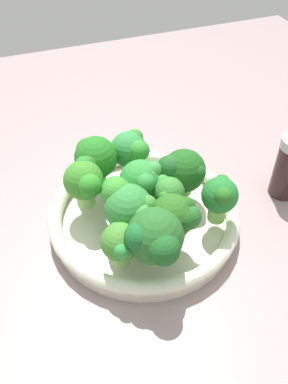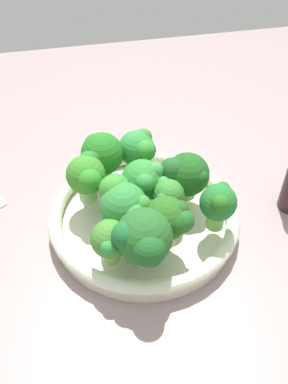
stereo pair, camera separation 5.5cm
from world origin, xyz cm
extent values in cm
cube|color=gray|center=(0.00, 0.00, -1.25)|extent=(130.00, 130.00, 2.50)
cylinder|color=silver|center=(-2.00, -3.63, 0.78)|extent=(25.36, 25.36, 1.56)
torus|color=silver|center=(-2.00, -3.63, 2.51)|extent=(26.42, 26.42, 1.90)
cylinder|color=#9ED16D|center=(-0.30, 5.36, 4.77)|extent=(1.91, 1.91, 2.61)
sphere|color=#256526|center=(-0.30, 5.36, 8.23)|extent=(6.65, 6.65, 6.65)
sphere|color=#1A662D|center=(2.12, 5.67, 9.29)|extent=(3.24, 3.24, 3.24)
sphere|color=#1B5A22|center=(-0.49, 7.83, 8.80)|extent=(3.79, 3.79, 3.79)
cylinder|color=#96C86B|center=(-2.71, -11.99, 4.54)|extent=(2.34, 2.34, 2.15)
sphere|color=#338C40|center=(-2.71, -11.99, 7.33)|extent=(5.28, 5.28, 5.28)
sphere|color=green|center=(-3.63, -10.10, 8.20)|extent=(3.06, 3.06, 3.06)
sphere|color=#398C2F|center=(-2.96, -10.51, 7.73)|extent=(2.75, 2.75, 2.75)
sphere|color=#378532|center=(-3.96, -12.88, 8.51)|extent=(2.53, 2.53, 2.53)
cylinder|color=#84C867|center=(1.35, 0.12, 4.85)|extent=(1.92, 1.92, 2.77)
sphere|color=#32893C|center=(1.35, 0.12, 8.16)|extent=(5.95, 5.95, 5.95)
sphere|color=green|center=(0.51, 1.96, 8.56)|extent=(2.99, 2.99, 2.99)
sphere|color=#3A8631|center=(-0.63, 1.10, 9.04)|extent=(2.40, 2.40, 2.40)
sphere|color=green|center=(2.29, -1.74, 9.55)|extent=(3.54, 3.54, 3.54)
cylinder|color=#95CC71|center=(5.17, -7.17, 4.78)|extent=(2.50, 2.50, 2.64)
sphere|color=#3A8B29|center=(5.17, -7.17, 7.83)|extent=(5.31, 5.31, 5.31)
sphere|color=#2F8A26|center=(4.82, -5.03, 8.56)|extent=(3.11, 3.11, 3.11)
sphere|color=#2C8031|center=(4.63, -8.55, 9.15)|extent=(2.42, 2.42, 2.42)
cylinder|color=#7FC45A|center=(-10.32, 1.52, 4.84)|extent=(2.32, 2.32, 2.75)
sphere|color=#23762E|center=(-10.32, 1.52, 7.75)|extent=(4.73, 4.73, 4.73)
sphere|color=#276C1E|center=(-9.87, 2.96, 9.03)|extent=(2.25, 2.25, 2.25)
sphere|color=#257623|center=(-11.34, 0.29, 8.42)|extent=(1.97, 1.97, 1.97)
cylinder|color=#86BE5C|center=(-8.31, -4.95, 4.38)|extent=(2.70, 2.70, 1.83)
sphere|color=#1D5B1B|center=(-8.31, -4.95, 7.25)|extent=(6.03, 6.03, 6.03)
sphere|color=#215C27|center=(-6.24, -5.06, 8.38)|extent=(3.42, 3.42, 3.42)
sphere|color=#1F571B|center=(-7.01, -6.21, 7.96)|extent=(2.56, 2.56, 2.56)
sphere|color=#1D5D1D|center=(-9.34, -3.41, 7.86)|extent=(2.67, 2.67, 2.67)
cylinder|color=#85BC5F|center=(-3.21, 2.85, 4.78)|extent=(2.63, 2.63, 2.62)
sphere|color=#29641D|center=(-3.21, 2.85, 7.86)|extent=(5.46, 5.46, 5.46)
sphere|color=#1D5B1A|center=(-4.08, 4.11, 8.28)|extent=(3.11, 3.11, 3.11)
sphere|color=#236327|center=(-4.86, 3.97, 8.26)|extent=(3.03, 3.03, 3.03)
sphere|color=#25591D|center=(-4.87, 2.97, 9.11)|extent=(2.25, 2.25, 2.25)
cylinder|color=#89C05B|center=(3.71, 3.93, 4.54)|extent=(2.12, 2.12, 2.15)
sphere|color=#41882F|center=(3.71, 3.93, 7.12)|extent=(4.63, 4.63, 4.63)
sphere|color=green|center=(4.07, 5.62, 7.74)|extent=(2.01, 2.01, 2.01)
sphere|color=#348B3D|center=(3.32, 2.24, 7.38)|extent=(2.32, 2.32, 2.32)
cylinder|color=#9EC862|center=(-2.09, -5.24, 4.35)|extent=(2.30, 2.30, 1.78)
sphere|color=#2F8C37|center=(-2.09, -5.24, 7.11)|extent=(5.73, 5.73, 5.73)
sphere|color=#308A3A|center=(-2.02, -3.22, 8.42)|extent=(2.57, 2.57, 2.57)
sphere|color=#338C3F|center=(-3.84, -5.28, 8.34)|extent=(2.49, 2.49, 2.49)
sphere|color=green|center=(-3.83, -5.06, 8.61)|extent=(2.35, 2.35, 2.35)
cylinder|color=#81C056|center=(-4.92, -2.21, 4.36)|extent=(1.88, 1.88, 1.79)
sphere|color=#398633|center=(-4.92, -2.21, 6.65)|extent=(4.30, 4.30, 4.30)
sphere|color=#378F32|center=(-3.96, -1.19, 7.24)|extent=(1.85, 1.85, 1.85)
sphere|color=green|center=(-4.51, -3.42, 7.52)|extent=(2.22, 2.22, 2.22)
cylinder|color=#A0C771|center=(2.40, -11.02, 4.73)|extent=(2.43, 2.43, 2.54)
sphere|color=#247A22|center=(2.40, -11.02, 7.96)|extent=(6.03, 6.03, 6.03)
sphere|color=#306C27|center=(3.10, -12.55, 8.40)|extent=(3.37, 3.37, 3.37)
sphere|color=#326721|center=(3.76, -9.18, 8.74)|extent=(2.50, 2.50, 2.50)
cylinder|color=#87C268|center=(1.64, -4.42, 4.57)|extent=(2.29, 2.29, 2.21)
sphere|color=#348E3D|center=(1.64, -4.42, 7.01)|extent=(4.12, 4.12, 4.12)
sphere|color=#378C39|center=(2.83, -3.23, 7.91)|extent=(2.23, 2.23, 2.23)
sphere|color=#2E8836|center=(0.51, -4.11, 7.80)|extent=(1.75, 1.75, 1.75)
camera|label=1|loc=(11.86, 33.82, 44.19)|focal=38.97mm
camera|label=2|loc=(6.59, 35.37, 44.19)|focal=38.97mm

